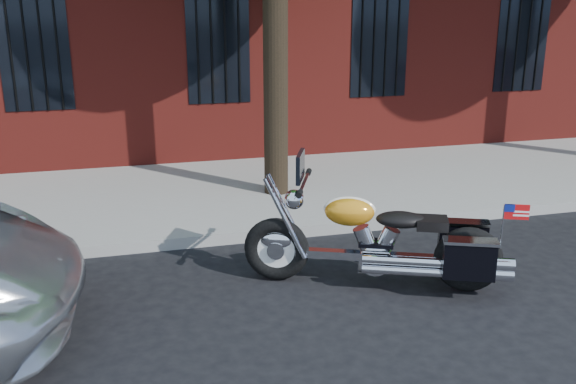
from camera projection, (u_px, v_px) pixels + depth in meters
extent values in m
plane|color=black|center=(295.00, 283.00, 7.08)|extent=(120.00, 120.00, 0.00)
cube|color=gray|center=(267.00, 233.00, 8.33)|extent=(40.00, 0.16, 0.15)
cube|color=gray|center=(240.00, 192.00, 10.07)|extent=(40.00, 3.60, 0.15)
cube|color=black|center=(218.00, 45.00, 11.15)|extent=(1.10, 0.14, 2.00)
cylinder|color=black|center=(218.00, 46.00, 11.08)|extent=(0.04, 0.04, 2.00)
cylinder|color=black|center=(275.00, 35.00, 9.14)|extent=(0.36, 0.36, 5.00)
torus|color=black|center=(276.00, 249.00, 7.05)|extent=(0.73, 0.43, 0.72)
torus|color=black|center=(468.00, 259.00, 6.78)|extent=(0.73, 0.43, 0.72)
cylinder|color=white|center=(276.00, 249.00, 7.05)|extent=(0.52, 0.27, 0.54)
cylinder|color=white|center=(468.00, 259.00, 6.78)|extent=(0.52, 0.27, 0.54)
ellipsoid|color=white|center=(276.00, 240.00, 7.02)|extent=(0.40, 0.27, 0.21)
ellipsoid|color=orange|center=(469.00, 248.00, 6.74)|extent=(0.41, 0.29, 0.21)
cube|color=white|center=(370.00, 256.00, 6.92)|extent=(1.54, 0.73, 0.09)
cylinder|color=white|center=(375.00, 258.00, 6.92)|extent=(0.39, 0.31, 0.35)
cylinder|color=white|center=(427.00, 267.00, 6.66)|extent=(1.28, 0.61, 0.10)
ellipsoid|color=orange|center=(350.00, 211.00, 6.81)|extent=(0.61, 0.49, 0.31)
ellipsoid|color=black|center=(401.00, 220.00, 6.75)|extent=(0.60, 0.49, 0.17)
cube|color=black|center=(463.00, 239.00, 7.01)|extent=(0.55, 0.36, 0.41)
cube|color=black|center=(469.00, 259.00, 6.48)|extent=(0.55, 0.36, 0.41)
cylinder|color=white|center=(304.00, 182.00, 6.78)|extent=(0.36, 0.79, 0.04)
sphere|color=white|center=(294.00, 199.00, 6.85)|extent=(0.28, 0.28, 0.22)
cube|color=black|center=(300.00, 166.00, 6.74)|extent=(0.21, 0.42, 0.30)
cube|color=red|center=(517.00, 212.00, 6.23)|extent=(0.23, 0.11, 0.15)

